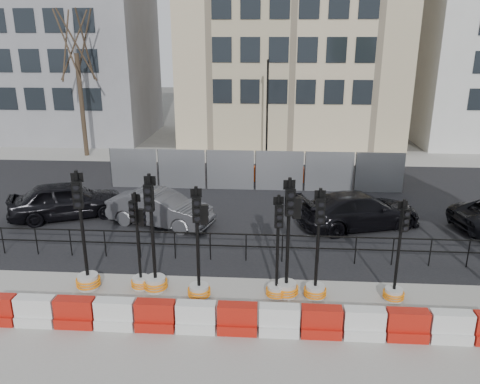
# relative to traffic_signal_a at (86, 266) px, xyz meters

# --- Properties ---
(ground) EXTENTS (120.00, 120.00, 0.00)m
(ground) POSITION_rel_traffic_signal_a_xyz_m (4.60, 0.91, -0.76)
(ground) COLOR #51514C
(ground) RESTS_ON ground
(sidewalk_near) EXTENTS (40.00, 6.00, 0.02)m
(sidewalk_near) POSITION_rel_traffic_signal_a_xyz_m (4.60, -2.09, -0.75)
(sidewalk_near) COLOR gray
(sidewalk_near) RESTS_ON ground
(road) EXTENTS (40.00, 14.00, 0.03)m
(road) POSITION_rel_traffic_signal_a_xyz_m (4.60, 7.91, -0.74)
(road) COLOR black
(road) RESTS_ON ground
(sidewalk_far) EXTENTS (40.00, 4.00, 0.02)m
(sidewalk_far) POSITION_rel_traffic_signal_a_xyz_m (4.60, 16.91, -0.75)
(sidewalk_far) COLOR gray
(sidewalk_far) RESTS_ON ground
(building_grey) EXTENTS (11.00, 9.06, 14.00)m
(building_grey) POSITION_rel_traffic_signal_a_xyz_m (-9.40, 22.90, 6.24)
(building_grey) COLOR gray
(building_grey) RESTS_ON ground
(building_cream) EXTENTS (15.00, 10.06, 18.00)m
(building_cream) POSITION_rel_traffic_signal_a_xyz_m (6.60, 22.90, 8.24)
(building_cream) COLOR beige
(building_cream) RESTS_ON ground
(kerb_railing) EXTENTS (18.00, 0.04, 1.00)m
(kerb_railing) POSITION_rel_traffic_signal_a_xyz_m (4.60, 2.11, -0.07)
(kerb_railing) COLOR black
(kerb_railing) RESTS_ON ground
(heras_fencing) EXTENTS (14.33, 1.72, 2.00)m
(heras_fencing) POSITION_rel_traffic_signal_a_xyz_m (4.59, 10.71, -0.08)
(heras_fencing) COLOR gray
(heras_fencing) RESTS_ON ground
(lamp_post_far) EXTENTS (0.12, 0.56, 6.00)m
(lamp_post_far) POSITION_rel_traffic_signal_a_xyz_m (5.10, 15.89, 2.47)
(lamp_post_far) COLOR black
(lamp_post_far) RESTS_ON ground
(tree_bare_far) EXTENTS (2.00, 2.00, 9.00)m
(tree_bare_far) POSITION_rel_traffic_signal_a_xyz_m (-6.40, 16.41, 5.90)
(tree_bare_far) COLOR #473828
(tree_bare_far) RESTS_ON ground
(barrier_row) EXTENTS (13.60, 0.50, 0.80)m
(barrier_row) POSITION_rel_traffic_signal_a_xyz_m (4.60, -1.89, -0.39)
(barrier_row) COLOR red
(barrier_row) RESTS_ON ground
(traffic_signal_a) EXTENTS (0.72, 0.72, 3.67)m
(traffic_signal_a) POSITION_rel_traffic_signal_a_xyz_m (0.00, 0.00, 0.00)
(traffic_signal_a) COLOR beige
(traffic_signal_a) RESTS_ON ground
(traffic_signal_b) EXTENTS (0.60, 0.60, 3.04)m
(traffic_signal_b) POSITION_rel_traffic_signal_a_xyz_m (1.57, 0.11, -0.03)
(traffic_signal_b) COLOR beige
(traffic_signal_b) RESTS_ON ground
(traffic_signal_c) EXTENTS (0.71, 0.71, 3.61)m
(traffic_signal_c) POSITION_rel_traffic_signal_a_xyz_m (2.04, 0.00, -0.01)
(traffic_signal_c) COLOR beige
(traffic_signal_c) RESTS_ON ground
(traffic_signal_d) EXTENTS (0.66, 0.66, 3.38)m
(traffic_signal_d) POSITION_rel_traffic_signal_a_xyz_m (3.40, -0.32, 0.05)
(traffic_signal_d) COLOR beige
(traffic_signal_d) RESTS_ON ground
(traffic_signal_e) EXTENTS (0.62, 0.62, 3.13)m
(traffic_signal_e) POSITION_rel_traffic_signal_a_xyz_m (5.60, -0.14, -0.11)
(traffic_signal_e) COLOR beige
(traffic_signal_e) RESTS_ON ground
(traffic_signal_f) EXTENTS (0.71, 0.71, 3.59)m
(traffic_signal_f) POSITION_rel_traffic_signal_a_xyz_m (5.90, -0.05, 0.10)
(traffic_signal_f) COLOR beige
(traffic_signal_f) RESTS_ON ground
(traffic_signal_g) EXTENTS (0.65, 0.65, 3.33)m
(traffic_signal_g) POSITION_rel_traffic_signal_a_xyz_m (6.71, -0.09, -0.07)
(traffic_signal_g) COLOR beige
(traffic_signal_g) RESTS_ON ground
(traffic_signal_h) EXTENTS (0.60, 0.60, 3.06)m
(traffic_signal_h) POSITION_rel_traffic_signal_a_xyz_m (8.94, -0.08, -0.13)
(traffic_signal_h) COLOR beige
(traffic_signal_h) RESTS_ON ground
(car_a) EXTENTS (5.05, 5.83, 1.55)m
(car_a) POSITION_rel_traffic_signal_a_xyz_m (-3.04, 5.70, 0.02)
(car_a) COLOR black
(car_a) RESTS_ON ground
(car_b) EXTENTS (3.79, 5.04, 1.40)m
(car_b) POSITION_rel_traffic_signal_a_xyz_m (1.02, 5.13, -0.06)
(car_b) COLOR #434347
(car_b) RESTS_ON ground
(car_c) EXTENTS (4.94, 6.08, 1.42)m
(car_c) POSITION_rel_traffic_signal_a_xyz_m (8.88, 5.43, -0.05)
(car_c) COLOR black
(car_c) RESTS_ON ground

